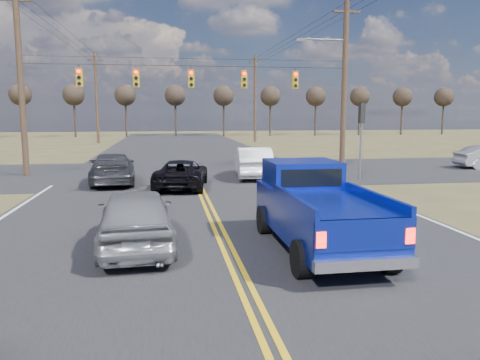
{
  "coord_description": "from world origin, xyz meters",
  "views": [
    {
      "loc": [
        -1.47,
        -8.74,
        3.4
      ],
      "look_at": [
        0.61,
        4.35,
        1.5
      ],
      "focal_mm": 35.0,
      "sensor_mm": 36.0,
      "label": 1
    }
  ],
  "objects": [
    {
      "name": "ground",
      "position": [
        0.0,
        0.0,
        0.0
      ],
      "size": [
        160.0,
        160.0,
        0.0
      ],
      "primitive_type": "plane",
      "color": "brown",
      "rests_on": "ground"
    },
    {
      "name": "road_main",
      "position": [
        0.0,
        10.0,
        0.0
      ],
      "size": [
        14.0,
        120.0,
        0.02
      ],
      "primitive_type": "cube",
      "color": "#28282B",
      "rests_on": "ground"
    },
    {
      "name": "road_cross",
      "position": [
        0.0,
        18.0,
        0.0
      ],
      "size": [
        120.0,
        12.0,
        0.02
      ],
      "primitive_type": "cube",
      "color": "#28282B",
      "rests_on": "ground"
    },
    {
      "name": "signal_gantry",
      "position": [
        0.5,
        17.79,
        5.06
      ],
      "size": [
        19.6,
        4.83,
        10.0
      ],
      "color": "#473323",
      "rests_on": "ground"
    },
    {
      "name": "utility_poles",
      "position": [
        0.0,
        17.0,
        5.23
      ],
      "size": [
        19.6,
        58.32,
        10.0
      ],
      "color": "#473323",
      "rests_on": "ground"
    },
    {
      "name": "treeline",
      "position": [
        0.0,
        26.96,
        5.7
      ],
      "size": [
        87.0,
        117.8,
        7.4
      ],
      "color": "#33261C",
      "rests_on": "ground"
    },
    {
      "name": "pickup_truck",
      "position": [
        2.22,
        2.31,
        1.02
      ],
      "size": [
        2.27,
        5.63,
        2.11
      ],
      "rotation": [
        0.0,
        0.0,
        0.01
      ],
      "color": "black",
      "rests_on": "ground"
    },
    {
      "name": "silver_suv",
      "position": [
        -2.26,
        3.04,
        0.79
      ],
      "size": [
        2.16,
        4.75,
        1.58
      ],
      "primitive_type": "imported",
      "rotation": [
        0.0,
        0.0,
        3.21
      ],
      "color": "gray",
      "rests_on": "ground"
    },
    {
      "name": "black_suv",
      "position": [
        -0.8,
        12.52,
        0.65
      ],
      "size": [
        2.81,
        4.95,
        1.3
      ],
      "primitive_type": "imported",
      "rotation": [
        0.0,
        0.0,
        3.0
      ],
      "color": "black",
      "rests_on": "ground"
    },
    {
      "name": "white_car_queue",
      "position": [
        3.09,
        15.5,
        0.81
      ],
      "size": [
        2.19,
        5.07,
        1.62
      ],
      "primitive_type": "imported",
      "rotation": [
        0.0,
        0.0,
        3.04
      ],
      "color": "white",
      "rests_on": "ground"
    },
    {
      "name": "dgrey_car_queue",
      "position": [
        -4.04,
        14.37,
        0.74
      ],
      "size": [
        2.49,
        5.26,
        1.48
      ],
      "primitive_type": "imported",
      "rotation": [
        0.0,
        0.0,
        3.22
      ],
      "color": "#38383D",
      "rests_on": "ground"
    }
  ]
}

